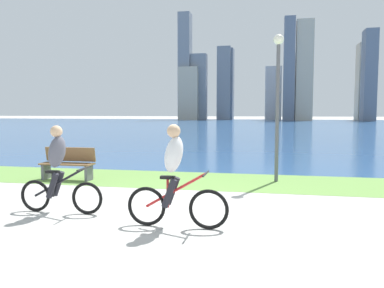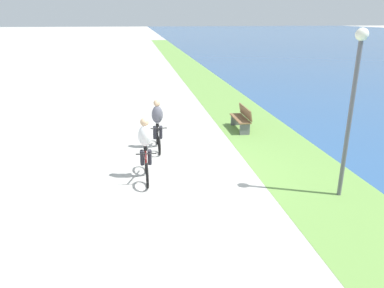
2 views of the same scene
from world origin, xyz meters
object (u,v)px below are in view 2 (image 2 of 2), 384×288
(bench_near_path, at_px, (242,118))
(cyclist_trailing, at_px, (158,125))
(cyclist_lead, at_px, (146,149))
(lamppost_tall, at_px, (354,91))

(bench_near_path, bearing_deg, cyclist_trailing, -63.46)
(cyclist_trailing, bearing_deg, cyclist_lead, -11.23)
(cyclist_lead, distance_m, lamppost_tall, 5.24)
(cyclist_lead, height_order, lamppost_tall, lamppost_tall)
(bench_near_path, height_order, lamppost_tall, lamppost_tall)
(cyclist_trailing, bearing_deg, bench_near_path, 116.54)
(cyclist_trailing, distance_m, lamppost_tall, 6.07)
(cyclist_lead, distance_m, bench_near_path, 5.53)
(cyclist_lead, distance_m, cyclist_trailing, 2.41)
(bench_near_path, distance_m, lamppost_tall, 6.15)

